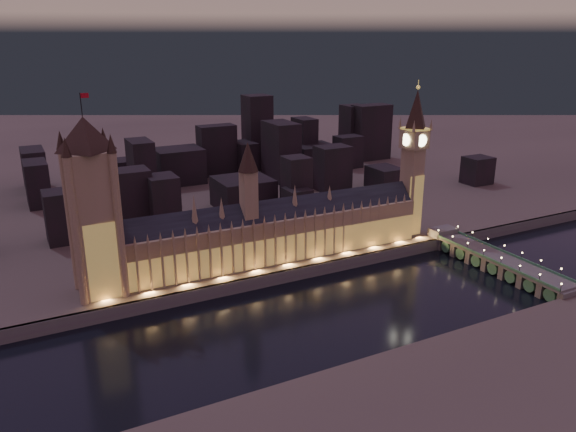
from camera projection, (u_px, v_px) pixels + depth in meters
name	position (u px, v px, depth m)	size (l,w,h in m)	color
ground_plane	(325.00, 308.00, 315.93)	(2000.00, 2000.00, 0.00)	black
north_bank	(127.00, 145.00, 754.22)	(2000.00, 960.00, 8.00)	#453C37
embankment_wall	(291.00, 275.00, 349.34)	(2000.00, 2.50, 8.00)	#564A53
palace_of_westminster	(277.00, 231.00, 360.17)	(202.00, 23.10, 78.00)	#897855
victoria_tower	(92.00, 199.00, 300.94)	(31.68, 31.68, 110.86)	#897855
elizabeth_tower	(414.00, 150.00, 393.72)	(18.00, 18.00, 109.49)	#897855
westminster_bridge	(494.00, 261.00, 365.90)	(19.19, 113.00, 15.90)	#564A53
city_backdrop	(221.00, 162.00, 529.34)	(479.74, 215.63, 85.93)	black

